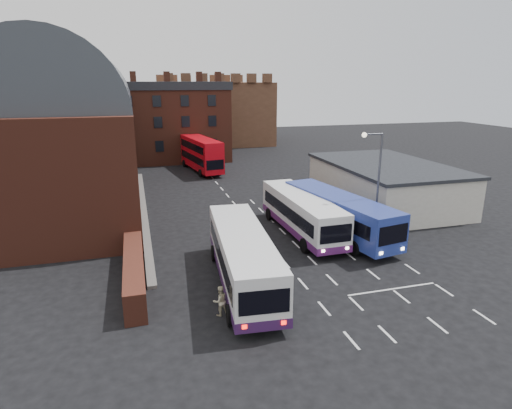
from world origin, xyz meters
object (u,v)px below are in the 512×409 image
object	(u,v)px
bus_white_outbound	(243,254)
pedestrian_beige	(220,301)
street_lamp	(375,176)
pedestrian_red	(234,303)
bus_blue	(338,212)
bus_red_double	(201,154)
bus_white_inbound	(302,211)

from	to	relation	value
bus_white_outbound	pedestrian_beige	xyz separation A→B (m)	(-2.09, -3.20, -1.17)
street_lamp	pedestrian_red	size ratio (longest dim) A/B	5.41
bus_blue	pedestrian_red	xyz separation A→B (m)	(-11.06, -9.90, -1.23)
bus_red_double	bus_white_outbound	bearing A→B (deg)	76.12
bus_white_outbound	pedestrian_beige	world-z (taller)	bus_white_outbound
bus_blue	bus_red_double	xyz separation A→B (m)	(-6.69, 29.17, 0.45)
bus_blue	bus_red_double	bearing A→B (deg)	-86.90
bus_blue	pedestrian_red	distance (m)	14.90
bus_blue	pedestrian_beige	world-z (taller)	bus_blue
bus_white_inbound	bus_blue	xyz separation A→B (m)	(2.69, -1.26, 0.08)
bus_white_inbound	pedestrian_red	xyz separation A→B (m)	(-8.37, -11.16, -1.15)
street_lamp	pedestrian_beige	bearing A→B (deg)	-149.72
bus_blue	pedestrian_beige	bearing A→B (deg)	29.47
bus_white_inbound	bus_red_double	size ratio (longest dim) A/B	1.02
pedestrian_red	pedestrian_beige	world-z (taller)	pedestrian_beige
bus_white_inbound	street_lamp	size ratio (longest dim) A/B	1.41
bus_white_outbound	bus_red_double	distance (m)	35.71
bus_white_outbound	street_lamp	world-z (taller)	street_lamp
bus_blue	bus_white_inbound	bearing A→B (deg)	-34.90
bus_white_outbound	bus_red_double	world-z (taller)	bus_red_double
bus_white_outbound	bus_blue	world-z (taller)	same
bus_blue	pedestrian_beige	distance (m)	15.23
bus_blue	pedestrian_beige	xyz separation A→B (m)	(-11.75, -9.61, -1.17)
bus_blue	bus_white_outbound	bearing A→B (deg)	23.75
bus_blue	street_lamp	size ratio (longest dim) A/B	1.50
bus_red_double	pedestrian_red	bearing A→B (deg)	74.50
bus_white_outbound	bus_red_double	bearing A→B (deg)	90.08
bus_white_outbound	pedestrian_beige	bearing A→B (deg)	-118.30
bus_white_inbound	street_lamp	bearing A→B (deg)	150.63
bus_white_outbound	bus_white_inbound	bearing A→B (deg)	52.59
bus_white_inbound	bus_red_double	world-z (taller)	bus_red_double
bus_white_inbound	pedestrian_red	bearing A→B (deg)	51.84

